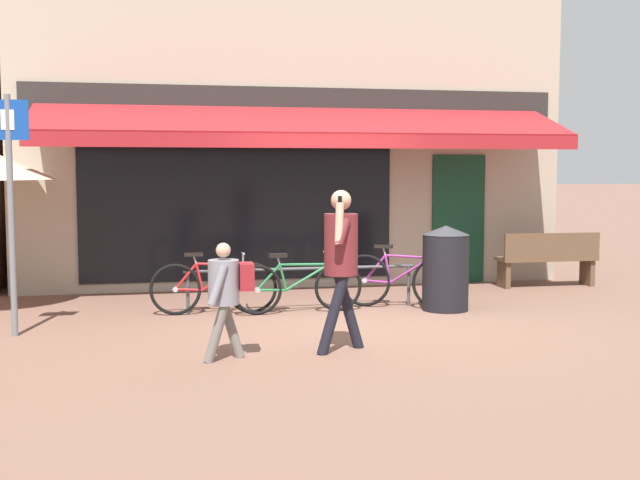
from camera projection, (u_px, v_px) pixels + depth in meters
name	position (u px, v px, depth m)	size (l,w,h in m)	color
ground_plane	(352.00, 321.00, 9.90)	(160.00, 160.00, 0.00)	brown
shop_front	(284.00, 94.00, 13.86)	(8.77, 4.42, 6.36)	tan
bike_rack_rail	(301.00, 275.00, 10.67)	(3.10, 0.04, 0.57)	#47494F
bicycle_red	(213.00, 286.00, 10.36)	(1.65, 0.52, 0.81)	black
bicycle_green	(298.00, 286.00, 10.42)	(1.73, 0.52, 0.79)	black
bicycle_purple	(401.00, 280.00, 10.82)	(1.58, 0.86, 0.87)	black
pedestrian_adult	(341.00, 252.00, 8.18)	(0.56, 0.61, 1.68)	black
pedestrian_child	(227.00, 288.00, 7.84)	(0.51, 0.49, 1.17)	slate
litter_bin	(446.00, 268.00, 10.62)	(0.62, 0.62, 1.13)	black
parking_sign	(10.00, 191.00, 8.87)	(0.44, 0.07, 2.69)	slate
park_bench	(548.00, 258.00, 12.71)	(1.61, 0.46, 0.87)	brown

